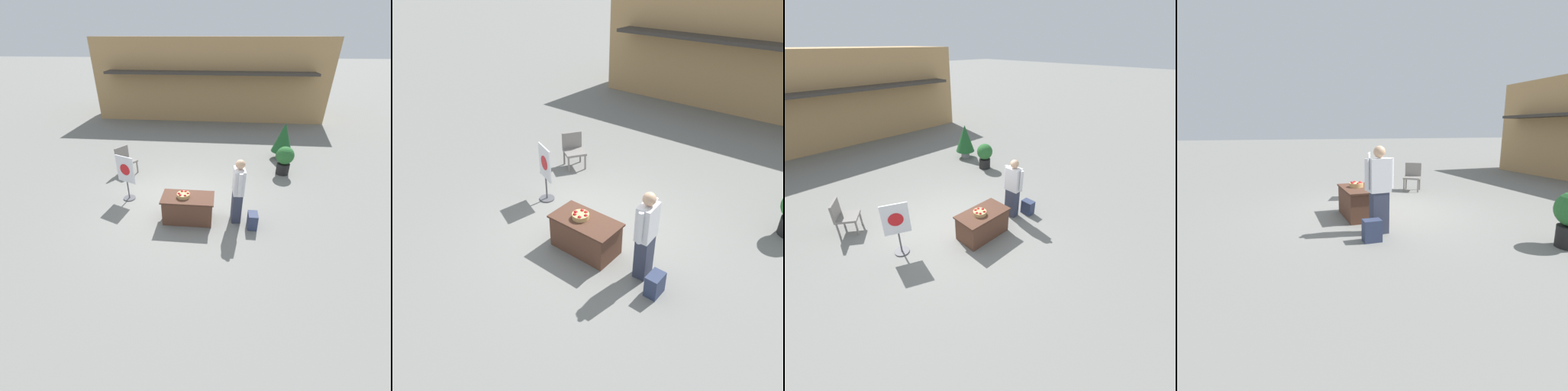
{
  "view_description": "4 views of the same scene",
  "coord_description": "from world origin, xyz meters",
  "views": [
    {
      "loc": [
        0.97,
        -6.46,
        4.26
      ],
      "look_at": [
        0.42,
        -0.73,
        0.73
      ],
      "focal_mm": 24.0,
      "sensor_mm": 36.0,
      "label": 1
    },
    {
      "loc": [
        3.99,
        -5.4,
        4.94
      ],
      "look_at": [
        -0.31,
        -0.04,
        0.7
      ],
      "focal_mm": 35.0,
      "sensor_mm": 36.0,
      "label": 2
    },
    {
      "loc": [
        -3.61,
        -4.74,
        4.46
      ],
      "look_at": [
        0.63,
        -0.25,
        0.82
      ],
      "focal_mm": 24.0,
      "sensor_mm": 36.0,
      "label": 3
    },
    {
      "loc": [
        7.07,
        -2.63,
        2.06
      ],
      "look_at": [
        0.11,
        -0.37,
        0.47
      ],
      "focal_mm": 28.0,
      "sensor_mm": 36.0,
      "label": 4
    }
  ],
  "objects": [
    {
      "name": "person_visitor",
      "position": [
        1.5,
        -0.68,
        0.9
      ],
      "size": [
        0.29,
        0.61,
        1.76
      ],
      "rotation": [
        0.0,
        0.0,
        -3.07
      ],
      "color": "#33384C",
      "rests_on": "ground_plane"
    },
    {
      "name": "potted_plant_far_right",
      "position": [
        3.46,
        3.7,
        0.83
      ],
      "size": [
        0.81,
        0.81,
        1.44
      ],
      "color": "gray",
      "rests_on": "ground_plane"
    },
    {
      "name": "ground_plane",
      "position": [
        0.0,
        0.0,
        0.0
      ],
      "size": [
        120.0,
        120.0,
        0.0
      ],
      "primitive_type": "plane",
      "color": "slate"
    },
    {
      "name": "patio_chair",
      "position": [
        -2.35,
        1.87,
        0.53
      ],
      "size": [
        0.76,
        0.76,
        0.93
      ],
      "rotation": [
        0.0,
        0.0,
        5.7
      ],
      "color": "gray",
      "rests_on": "ground_plane"
    },
    {
      "name": "display_table",
      "position": [
        0.23,
        -0.77,
        0.36
      ],
      "size": [
        1.36,
        0.73,
        0.71
      ],
      "color": "brown",
      "rests_on": "ground_plane"
    },
    {
      "name": "apple_basket",
      "position": [
        0.11,
        -0.78,
        0.76
      ],
      "size": [
        0.33,
        0.33,
        0.13
      ],
      "color": "tan",
      "rests_on": "display_table"
    },
    {
      "name": "poster_board",
      "position": [
        -1.69,
        0.1,
        0.77
      ],
      "size": [
        0.58,
        0.36,
        1.38
      ],
      "rotation": [
        0.0,
        0.0,
        -1.97
      ],
      "color": "#4C4C51",
      "rests_on": "ground_plane"
    },
    {
      "name": "potted_plant_near_right",
      "position": [
        3.28,
        2.28,
        0.57
      ],
      "size": [
        0.62,
        0.62,
        1.01
      ],
      "color": "black",
      "rests_on": "ground_plane"
    },
    {
      "name": "storefront_building",
      "position": [
        0.27,
        10.8,
        2.12
      ],
      "size": [
        12.81,
        5.06,
        4.23
      ],
      "color": "tan",
      "rests_on": "ground_plane"
    },
    {
      "name": "backpack",
      "position": [
        1.91,
        -0.97,
        0.21
      ],
      "size": [
        0.24,
        0.34,
        0.42
      ],
      "color": "#2D3856",
      "rests_on": "ground_plane"
    }
  ]
}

